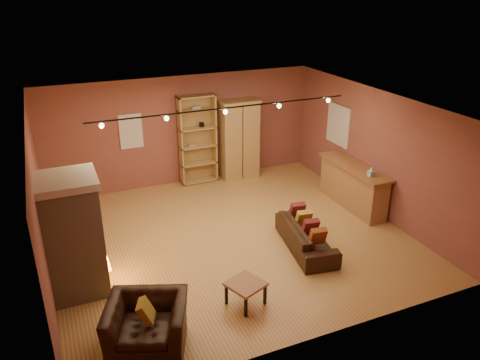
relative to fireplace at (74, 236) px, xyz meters
name	(u,v)px	position (x,y,z in m)	size (l,w,h in m)	color
floor	(231,238)	(3.04, 0.60, -1.06)	(7.00, 7.00, 0.00)	olive
ceiling	(229,106)	(3.04, 0.60, 1.74)	(7.00, 7.00, 0.00)	brown
back_wall	(182,131)	(3.04, 3.85, 0.34)	(7.00, 0.02, 2.80)	brown
left_wall	(40,208)	(-0.46, 0.60, 0.34)	(0.02, 6.50, 2.80)	brown
right_wall	(374,152)	(6.54, 0.60, 0.34)	(0.02, 6.50, 2.80)	brown
fireplace	(74,236)	(0.00, 0.00, 0.00)	(1.01, 0.98, 2.12)	tan
back_window	(131,131)	(1.74, 3.83, 0.49)	(0.56, 0.04, 0.86)	silver
bookcase	(197,138)	(3.38, 3.73, 0.12)	(0.95, 0.37, 2.33)	tan
armoire	(239,139)	(4.50, 3.58, 0.00)	(1.04, 0.60, 2.12)	tan
bar_counter	(353,186)	(6.24, 0.85, -0.54)	(0.58, 2.14, 1.03)	#AA7B4E
tissue_box	(371,172)	(6.19, 0.21, 0.05)	(0.11, 0.11, 0.21)	#81B9CE
right_window	(338,125)	(6.51, 2.00, 0.59)	(0.05, 0.90, 1.00)	silver
loveseat	(306,232)	(4.28, -0.36, -0.69)	(0.83, 1.89, 0.76)	black
armchair	(146,318)	(0.76, -1.81, -0.56)	(1.33, 1.11, 0.99)	black
coffee_table	(246,286)	(2.46, -1.50, -0.71)	(0.70, 0.70, 0.41)	#986037
track_rail	(225,110)	(3.04, 0.80, 1.63)	(5.20, 0.09, 0.13)	black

